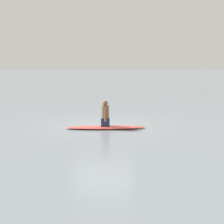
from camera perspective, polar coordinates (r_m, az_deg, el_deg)
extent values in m
plane|color=gray|center=(14.50, -1.49, -2.19)|extent=(400.00, 400.00, 0.00)
ellipsoid|color=#D84C3F|center=(13.67, -1.12, -2.55)|extent=(1.32, 3.24, 0.11)
cube|color=navy|center=(13.64, -1.12, -1.66)|extent=(0.34, 0.39, 0.32)
cylinder|color=brown|center=(13.58, -1.13, 0.01)|extent=(0.35, 0.35, 0.53)
sphere|color=brown|center=(13.54, -1.13, 1.51)|extent=(0.21, 0.21, 0.21)
cylinder|color=brown|center=(13.41, -1.11, -0.39)|extent=(0.10, 0.10, 0.58)
cylinder|color=brown|center=(13.77, -1.14, -0.18)|extent=(0.10, 0.10, 0.58)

